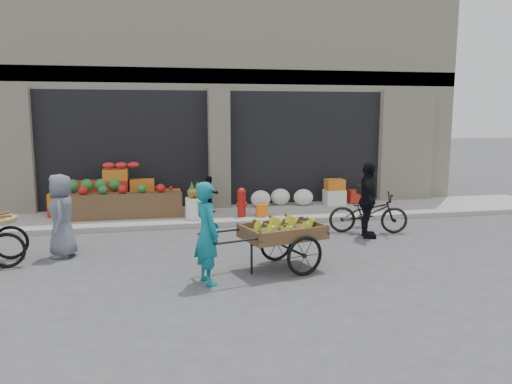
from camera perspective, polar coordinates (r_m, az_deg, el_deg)
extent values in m
plane|color=#424244|center=(8.83, 0.11, -8.28)|extent=(80.00, 80.00, 0.00)
cube|color=gray|center=(12.73, -3.64, -2.64)|extent=(18.00, 2.20, 0.12)
cube|color=beige|center=(16.57, -5.78, 11.97)|extent=(14.00, 6.00, 7.00)
cube|color=gray|center=(13.75, -4.53, 13.03)|extent=(14.00, 0.30, 0.40)
cube|color=black|center=(14.31, -14.68, 4.87)|extent=(4.40, 1.60, 3.10)
cube|color=black|center=(14.89, 4.78, 5.28)|extent=(4.40, 1.60, 3.10)
cube|color=beige|center=(13.55, -4.33, 4.93)|extent=(0.55, 0.80, 3.22)
cube|color=brown|center=(12.42, -14.94, -1.53)|extent=(2.80, 0.45, 0.60)
sphere|color=#1E5923|center=(12.91, -17.99, 0.70)|extent=(0.34, 0.34, 0.34)
cylinder|color=silver|center=(12.10, -6.84, -1.80)|extent=(0.52, 0.52, 0.50)
cylinder|color=#A5140F|center=(12.19, -1.66, -1.52)|extent=(0.20, 0.20, 0.56)
sphere|color=#A5140F|center=(12.13, -1.67, -0.04)|extent=(0.22, 0.22, 0.22)
cylinder|color=orange|center=(12.26, 0.68, -2.08)|extent=(0.32, 0.32, 0.30)
ellipsoid|color=silver|center=(13.58, 3.01, -0.70)|extent=(1.70, 0.60, 0.44)
imported|color=black|center=(12.69, -5.29, -0.29)|extent=(0.51, 0.43, 0.93)
cube|color=brown|center=(8.43, 3.05, -4.85)|extent=(1.50, 1.18, 0.12)
torus|color=black|center=(8.19, 5.58, -7.28)|extent=(0.66, 0.23, 0.66)
torus|color=black|center=(8.96, 2.35, -5.81)|extent=(0.66, 0.23, 0.66)
cylinder|color=black|center=(8.25, -0.51, -7.53)|extent=(0.05, 0.05, 0.55)
imported|color=#0F6D79|center=(7.71, -5.62, -4.70)|extent=(0.53, 0.67, 1.60)
torus|color=black|center=(9.55, -26.61, -5.99)|extent=(0.62, 0.15, 0.62)
torus|color=black|center=(10.08, -26.24, -5.20)|extent=(0.62, 0.15, 0.62)
imported|color=slate|center=(9.80, -21.32, -2.53)|extent=(0.55, 0.79, 1.54)
imported|color=black|center=(11.29, 12.70, -2.33)|extent=(1.81, 1.03, 0.90)
imported|color=black|center=(10.78, 12.66, -0.91)|extent=(0.63, 1.02, 1.62)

